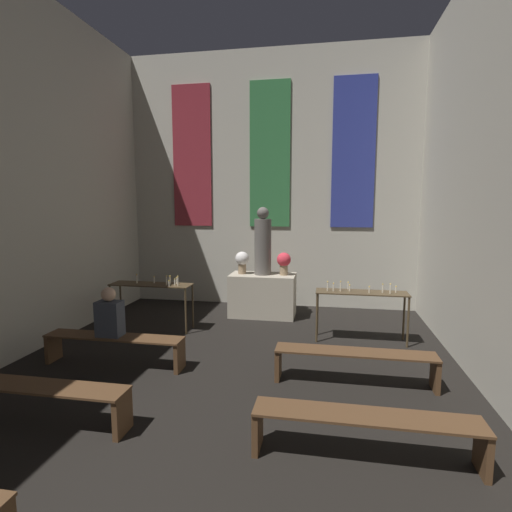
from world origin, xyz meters
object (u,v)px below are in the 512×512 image
(pew_back_right, at_px, (354,360))
(flower_vase_right, at_px, (284,262))
(flower_vase_left, at_px, (242,261))
(pew_third_right, at_px, (365,427))
(altar, at_px, (263,295))
(candle_rack_left, at_px, (152,290))
(pew_third_left, at_px, (35,395))
(statue, at_px, (263,244))
(pew_back_left, at_px, (114,344))
(person_seated, at_px, (110,315))
(candle_rack_right, at_px, (361,298))

(pew_back_right, bearing_deg, flower_vase_right, 112.96)
(flower_vase_left, xyz_separation_m, pew_third_right, (2.16, -4.62, -0.84))
(flower_vase_left, relative_size, pew_back_right, 0.23)
(altar, bearing_deg, flower_vase_left, 180.00)
(candle_rack_left, height_order, pew_third_left, candle_rack_left)
(statue, distance_m, pew_back_left, 3.67)
(flower_vase_right, bearing_deg, statue, 180.00)
(statue, distance_m, person_seated, 3.57)
(altar, height_order, flower_vase_right, flower_vase_right)
(flower_vase_right, distance_m, candle_rack_right, 1.99)
(pew_third_left, bearing_deg, altar, 69.61)
(pew_back_right, bearing_deg, pew_back_left, 180.00)
(pew_back_left, bearing_deg, statue, 60.26)
(statue, height_order, candle_rack_left, statue)
(person_seated, bearing_deg, flower_vase_left, 66.21)
(person_seated, bearing_deg, candle_rack_left, 94.85)
(pew_third_right, distance_m, pew_back_right, 1.61)
(statue, relative_size, candle_rack_left, 0.91)
(flower_vase_left, xyz_separation_m, candle_rack_left, (-1.47, -1.27, -0.41))
(person_seated, bearing_deg, flower_vase_right, 53.64)
(flower_vase_right, xyz_separation_m, candle_rack_left, (-2.36, -1.27, -0.41))
(altar, height_order, pew_back_right, altar)
(candle_rack_left, height_order, candle_rack_right, candle_rack_left)
(person_seated, bearing_deg, pew_back_right, 0.00)
(flower_vase_right, height_order, pew_back_left, flower_vase_right)
(pew_back_left, height_order, person_seated, person_seated)
(candle_rack_right, distance_m, person_seated, 4.08)
(pew_back_left, bearing_deg, pew_third_left, -90.00)
(altar, relative_size, pew_third_left, 0.66)
(candle_rack_left, bearing_deg, altar, 33.47)
(statue, distance_m, pew_third_left, 5.08)
(pew_third_left, bearing_deg, candle_rack_right, 42.63)
(candle_rack_right, height_order, person_seated, person_seated)
(person_seated, bearing_deg, pew_back_left, 0.00)
(pew_third_left, relative_size, pew_third_right, 1.00)
(flower_vase_right, relative_size, pew_third_left, 0.23)
(pew_third_left, relative_size, pew_back_right, 1.00)
(statue, bearing_deg, candle_rack_right, -33.36)
(pew_third_left, xyz_separation_m, pew_back_right, (3.44, 1.61, 0.00))
(statue, height_order, flower_vase_right, statue)
(flower_vase_right, relative_size, pew_back_left, 0.23)
(statue, bearing_deg, pew_back_left, -119.74)
(flower_vase_left, bearing_deg, person_seated, -113.79)
(statue, distance_m, pew_back_right, 3.67)
(statue, height_order, pew_third_right, statue)
(pew_back_left, bearing_deg, candle_rack_left, 96.55)
(pew_third_right, height_order, pew_back_left, same)
(candle_rack_right, xyz_separation_m, pew_third_right, (-0.21, -3.35, -0.43))
(pew_third_left, height_order, person_seated, person_seated)
(candle_rack_right, height_order, pew_back_left, candle_rack_right)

